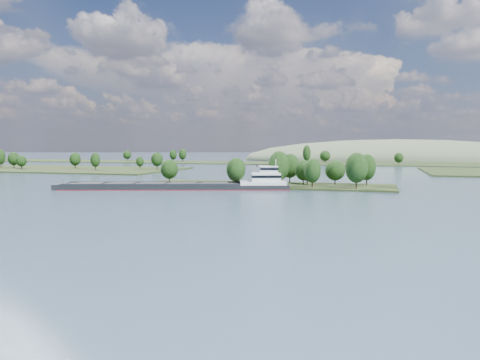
% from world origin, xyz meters
% --- Properties ---
extents(ground, '(1800.00, 1800.00, 0.00)m').
position_xyz_m(ground, '(0.00, 120.00, 0.00)').
color(ground, '#3B4D66').
rests_on(ground, ground).
extents(tree_island, '(100.00, 30.85, 14.72)m').
position_xyz_m(tree_island, '(7.12, 178.80, 4.24)').
color(tree_island, black).
rests_on(tree_island, ground).
extents(back_shoreline, '(900.00, 60.00, 16.76)m').
position_xyz_m(back_shoreline, '(9.95, 399.89, 0.75)').
color(back_shoreline, black).
rests_on(back_shoreline, ground).
extents(hill_west, '(320.00, 160.00, 44.00)m').
position_xyz_m(hill_west, '(60.00, 500.00, 0.00)').
color(hill_west, '#47573C').
rests_on(hill_west, ground).
extents(cargo_barge, '(85.80, 34.71, 11.70)m').
position_xyz_m(cargo_barge, '(-24.39, 158.06, 1.47)').
color(cargo_barge, black).
rests_on(cargo_barge, ground).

